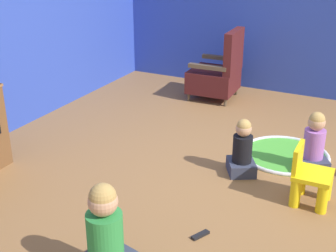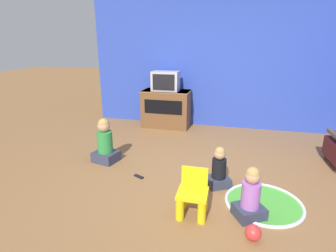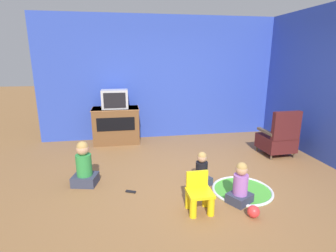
% 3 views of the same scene
% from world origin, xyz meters
% --- Properties ---
extents(ground_plane, '(30.00, 30.00, 0.00)m').
position_xyz_m(ground_plane, '(0.00, 0.00, 0.00)').
color(ground_plane, olive).
extents(wall_back, '(5.55, 0.12, 2.78)m').
position_xyz_m(wall_back, '(-0.23, 2.56, 1.39)').
color(wall_back, '#2D47B2').
rests_on(wall_back, ground_plane).
extents(tv_cabinet, '(1.01, 0.55, 0.79)m').
position_xyz_m(tv_cabinet, '(-1.31, 2.21, 0.41)').
color(tv_cabinet, brown).
rests_on(tv_cabinet, ground_plane).
extents(television, '(0.56, 0.33, 0.40)m').
position_xyz_m(television, '(-1.31, 2.16, 0.99)').
color(television, '#B7B7BC').
rests_on(television, tv_cabinet).
extents(black_armchair, '(0.60, 0.62, 0.92)m').
position_xyz_m(black_armchair, '(1.80, 0.87, 0.34)').
color(black_armchair, brown).
rests_on(black_armchair, ground_plane).
extents(yellow_kid_chair, '(0.32, 0.30, 0.49)m').
position_xyz_m(yellow_kid_chair, '(-0.25, -0.72, 0.20)').
color(yellow_kid_chair, yellow).
rests_on(yellow_kid_chair, ground_plane).
extents(play_mat, '(0.87, 0.87, 0.04)m').
position_xyz_m(play_mat, '(0.51, -0.35, 0.01)').
color(play_mat, green).
rests_on(play_mat, ground_plane).
extents(child_watching_left, '(0.38, 0.37, 0.57)m').
position_xyz_m(child_watching_left, '(0.33, -0.63, 0.25)').
color(child_watching_left, '#33384C').
rests_on(child_watching_left, ground_plane).
extents(child_watching_center, '(0.35, 0.34, 0.53)m').
position_xyz_m(child_watching_center, '(-0.02, -0.07, 0.23)').
color(child_watching_center, '#33384C').
rests_on(child_watching_center, ground_plane).
extents(child_watching_right, '(0.41, 0.38, 0.68)m').
position_xyz_m(child_watching_right, '(-1.75, 0.24, 0.30)').
color(child_watching_right, '#33384C').
rests_on(child_watching_right, ground_plane).
extents(toy_ball, '(0.15, 0.15, 0.15)m').
position_xyz_m(toy_ball, '(0.36, -0.97, 0.07)').
color(toy_ball, red).
rests_on(toy_ball, ground_plane).
extents(remote_control, '(0.15, 0.10, 0.02)m').
position_xyz_m(remote_control, '(-1.08, -0.12, 0.01)').
color(remote_control, black).
rests_on(remote_control, ground_plane).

